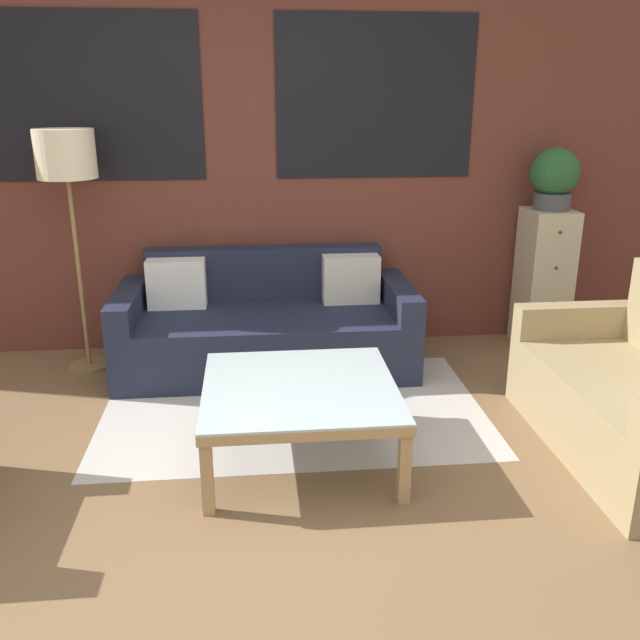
% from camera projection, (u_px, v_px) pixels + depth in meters
% --- Properties ---
extents(ground_plane, '(16.00, 16.00, 0.00)m').
position_uv_depth(ground_plane, '(248.00, 535.00, 2.94)').
color(ground_plane, brown).
extents(wall_back_brick, '(8.40, 0.09, 2.80)m').
position_uv_depth(wall_back_brick, '(241.00, 155.00, 4.80)').
color(wall_back_brick, brown).
rests_on(wall_back_brick, ground_plane).
extents(rug, '(2.28, 1.47, 0.00)m').
position_uv_depth(rug, '(293.00, 409.00, 4.12)').
color(rug, '#BCB7B2').
rests_on(rug, ground_plane).
extents(couch_dark, '(2.00, 0.88, 0.78)m').
position_uv_depth(couch_dark, '(266.00, 327.00, 4.71)').
color(couch_dark, '#1E2338').
rests_on(couch_dark, ground_plane).
extents(coffee_table, '(0.98, 0.98, 0.42)m').
position_uv_depth(coffee_table, '(300.00, 395.00, 3.45)').
color(coffee_table, silver).
rests_on(coffee_table, ground_plane).
extents(floor_lamp, '(0.38, 0.38, 1.62)m').
position_uv_depth(floor_lamp, '(66.00, 164.00, 4.32)').
color(floor_lamp, olive).
rests_on(floor_lamp, ground_plane).
extents(drawer_cabinet, '(0.33, 0.39, 1.03)m').
position_uv_depth(drawer_cabinet, '(543.00, 279.00, 5.04)').
color(drawer_cabinet, '#C6B793').
rests_on(drawer_cabinet, ground_plane).
extents(potted_plant, '(0.34, 0.34, 0.44)m').
position_uv_depth(potted_plant, '(554.00, 177.00, 4.80)').
color(potted_plant, '#47474C').
rests_on(potted_plant, drawer_cabinet).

